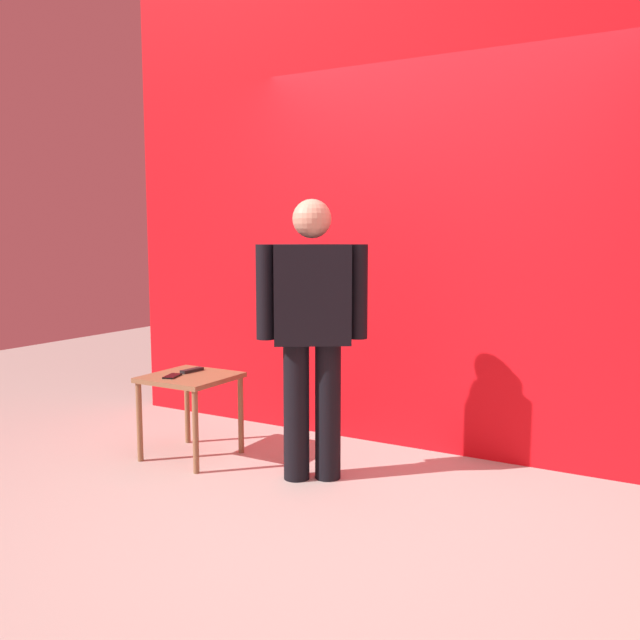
{
  "coord_description": "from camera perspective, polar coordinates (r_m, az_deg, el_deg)",
  "views": [
    {
      "loc": [
        1.53,
        -2.96,
        1.41
      ],
      "look_at": [
        -0.48,
        0.55,
        0.91
      ],
      "focal_mm": 38.88,
      "sensor_mm": 36.0,
      "label": 1
    }
  ],
  "objects": [
    {
      "name": "ground_plane",
      "position": [
        3.61,
        2.37,
        -15.88
      ],
      "size": [
        12.0,
        12.0,
        0.0
      ],
      "primitive_type": "plane",
      "color": "#B7B2A8"
    },
    {
      "name": "cell_phone",
      "position": [
        4.4,
        -12.06,
        -4.53
      ],
      "size": [
        0.11,
        0.16,
        0.01
      ],
      "primitive_type": "cube",
      "rotation": [
        0.0,
        0.0,
        0.3
      ],
      "color": "black",
      "rests_on": "side_table"
    },
    {
      "name": "tv_remote",
      "position": [
        4.54,
        -10.49,
        -4.09
      ],
      "size": [
        0.06,
        0.17,
        0.02
      ],
      "primitive_type": "cube",
      "rotation": [
        0.0,
        0.0,
        -0.11
      ],
      "color": "black",
      "rests_on": "side_table"
    },
    {
      "name": "back_wall_red",
      "position": [
        4.51,
        10.11,
        10.4
      ],
      "size": [
        4.93,
        0.12,
        3.36
      ],
      "primitive_type": "cube",
      "color": "red",
      "rests_on": "ground_plane"
    },
    {
      "name": "standing_person",
      "position": [
        3.92,
        -0.66,
        -0.42
      ],
      "size": [
        0.59,
        0.43,
        1.6
      ],
      "color": "black",
      "rests_on": "ground_plane"
    },
    {
      "name": "side_table",
      "position": [
        4.45,
        -10.62,
        -5.5
      ],
      "size": [
        0.51,
        0.51,
        0.53
      ],
      "color": "olive",
      "rests_on": "ground_plane"
    }
  ]
}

